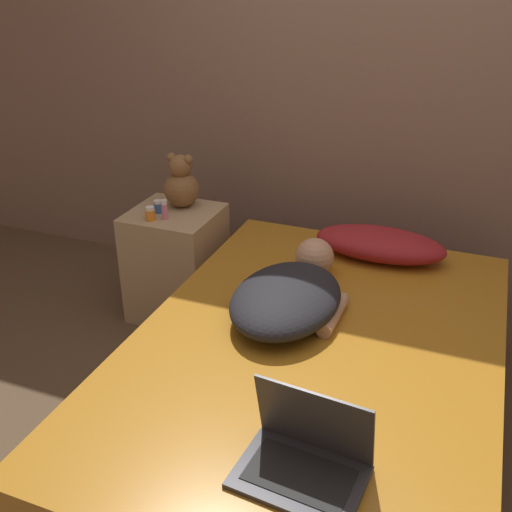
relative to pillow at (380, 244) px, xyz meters
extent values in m
plane|color=brown|center=(-0.09, -0.79, -0.55)|extent=(12.00, 12.00, 0.00)
cube|color=#846656|center=(-0.09, 0.50, 0.75)|extent=(8.00, 0.06, 2.60)
cube|color=brown|center=(-0.09, -0.79, -0.40)|extent=(1.37, 2.03, 0.31)
cube|color=#B2721E|center=(-0.09, -0.79, -0.16)|extent=(1.34, 1.99, 0.17)
cube|color=tan|center=(-1.05, -0.11, -0.25)|extent=(0.44, 0.43, 0.60)
ellipsoid|color=maroon|center=(0.00, 0.00, 0.00)|extent=(0.62, 0.29, 0.14)
ellipsoid|color=black|center=(-0.25, -0.66, 0.01)|extent=(0.43, 0.61, 0.15)
sphere|color=tan|center=(-0.24, -0.28, 0.02)|extent=(0.18, 0.18, 0.18)
cylinder|color=tan|center=(-0.06, -0.63, -0.04)|extent=(0.07, 0.27, 0.06)
cube|color=#333338|center=(0.06, -1.45, -0.06)|extent=(0.37, 0.28, 0.02)
cube|color=black|center=(0.06, -1.45, -0.05)|extent=(0.30, 0.20, 0.00)
cube|color=#333338|center=(0.07, -1.35, 0.07)|extent=(0.35, 0.09, 0.24)
cube|color=black|center=(0.07, -1.35, 0.07)|extent=(0.31, 0.08, 0.21)
sphere|color=brown|center=(-1.05, -0.02, 0.14)|extent=(0.19, 0.19, 0.19)
sphere|color=brown|center=(-1.05, -0.02, 0.27)|extent=(0.12, 0.12, 0.12)
sphere|color=brown|center=(-1.09, -0.02, 0.31)|extent=(0.05, 0.05, 0.05)
sphere|color=brown|center=(-1.00, -0.02, 0.31)|extent=(0.05, 0.05, 0.05)
cylinder|color=orange|center=(-1.11, -0.24, 0.08)|extent=(0.05, 0.05, 0.06)
cylinder|color=white|center=(-1.11, -0.24, 0.11)|extent=(0.04, 0.04, 0.02)
cylinder|color=pink|center=(-1.05, -0.20, 0.09)|extent=(0.03, 0.03, 0.08)
cylinder|color=white|center=(-1.05, -0.20, 0.14)|extent=(0.03, 0.03, 0.02)
cylinder|color=#3866B2|center=(-1.12, -0.14, 0.07)|extent=(0.04, 0.04, 0.05)
cylinder|color=white|center=(-1.12, -0.14, 0.11)|extent=(0.04, 0.04, 0.01)
camera|label=1|loc=(0.39, -2.62, 1.23)|focal=42.00mm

